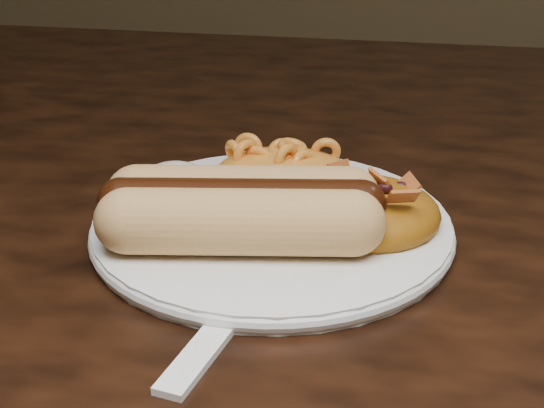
# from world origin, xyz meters

# --- Properties ---
(table) EXTENTS (1.60, 0.90, 0.75)m
(table) POSITION_xyz_m (0.00, 0.00, 0.66)
(table) COLOR black
(table) RESTS_ON floor
(plate) EXTENTS (0.27, 0.27, 0.01)m
(plate) POSITION_xyz_m (-0.10, -0.04, 0.76)
(plate) COLOR white
(plate) RESTS_ON table
(hotdog) EXTENTS (0.14, 0.09, 0.04)m
(hotdog) POSITION_xyz_m (-0.11, -0.06, 0.78)
(hotdog) COLOR #E4B362
(hotdog) RESTS_ON plate
(mac_and_cheese) EXTENTS (0.10, 0.09, 0.04)m
(mac_and_cheese) POSITION_xyz_m (-0.10, 0.02, 0.78)
(mac_and_cheese) COLOR gold
(mac_and_cheese) RESTS_ON plate
(sour_cream) EXTENTS (0.06, 0.06, 0.03)m
(sour_cream) POSITION_xyz_m (-0.16, -0.02, 0.78)
(sour_cream) COLOR white
(sour_cream) RESTS_ON plate
(taco_salad) EXTENTS (0.09, 0.09, 0.04)m
(taco_salad) POSITION_xyz_m (-0.04, -0.03, 0.78)
(taco_salad) COLOR #B62401
(taco_salad) RESTS_ON plate
(fork) EXTENTS (0.05, 0.15, 0.00)m
(fork) POSITION_xyz_m (-0.10, -0.15, 0.75)
(fork) COLOR white
(fork) RESTS_ON table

